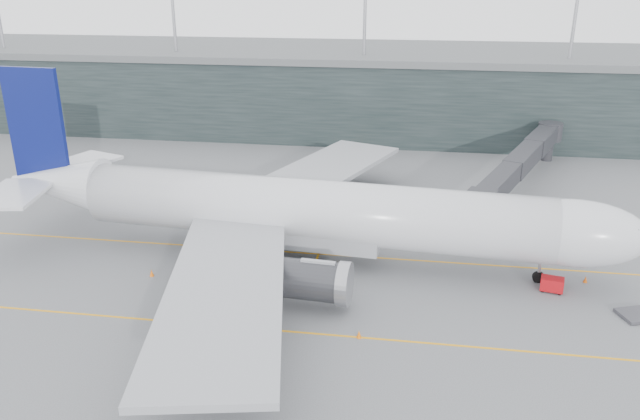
# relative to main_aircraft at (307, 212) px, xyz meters

# --- Properties ---
(ground) EXTENTS (320.00, 320.00, 0.00)m
(ground) POSITION_rel_main_aircraft_xyz_m (-3.96, 5.31, -5.42)
(ground) COLOR #545459
(ground) RESTS_ON ground
(taxiline_a) EXTENTS (160.00, 0.25, 0.02)m
(taxiline_a) POSITION_rel_main_aircraft_xyz_m (-3.96, 1.31, -5.41)
(taxiline_a) COLOR orange
(taxiline_a) RESTS_ON ground
(taxiline_b) EXTENTS (160.00, 0.25, 0.02)m
(taxiline_b) POSITION_rel_main_aircraft_xyz_m (-3.96, -14.69, -5.41)
(taxiline_b) COLOR orange
(taxiline_b) RESTS_ON ground
(taxiline_lead_main) EXTENTS (0.25, 60.00, 0.02)m
(taxiline_lead_main) POSITION_rel_main_aircraft_xyz_m (1.04, 25.31, -5.41)
(taxiline_lead_main) COLOR orange
(taxiline_lead_main) RESTS_ON ground
(terminal) EXTENTS (240.00, 36.00, 29.00)m
(terminal) POSITION_rel_main_aircraft_xyz_m (-3.96, 63.31, 2.20)
(terminal) COLOR black
(terminal) RESTS_ON ground
(main_aircraft) EXTENTS (68.95, 64.58, 19.33)m
(main_aircraft) POSITION_rel_main_aircraft_xyz_m (0.00, 0.00, 0.00)
(main_aircraft) COLOR silver
(main_aircraft) RESTS_ON ground
(jet_bridge) EXTENTS (17.61, 43.07, 6.26)m
(jet_bridge) POSITION_rel_main_aircraft_xyz_m (24.14, 28.15, -0.73)
(jet_bridge) COLOR #28292D
(jet_bridge) RESTS_ON ground
(gse_cart) EXTENTS (2.35, 1.77, 1.44)m
(gse_cart) POSITION_rel_main_aircraft_xyz_m (24.60, -3.72, -4.62)
(gse_cart) COLOR #AB0C12
(gse_cart) RESTS_ON ground
(baggage_dolly) EXTENTS (3.93, 3.54, 0.32)m
(baggage_dolly) POSITION_rel_main_aircraft_xyz_m (31.39, -7.48, -5.23)
(baggage_dolly) COLOR #39393E
(baggage_dolly) RESTS_ON ground
(uld_a) EXTENTS (1.85, 1.50, 1.65)m
(uld_a) POSITION_rel_main_aircraft_xyz_m (-10.17, 15.19, -4.56)
(uld_a) COLOR #313236
(uld_a) RESTS_ON ground
(uld_b) EXTENTS (2.48, 2.10, 2.03)m
(uld_b) POSITION_rel_main_aircraft_xyz_m (-6.70, 15.73, -4.36)
(uld_b) COLOR #313236
(uld_b) RESTS_ON ground
(uld_c) EXTENTS (1.98, 1.65, 1.66)m
(uld_c) POSITION_rel_main_aircraft_xyz_m (-3.72, 15.09, -4.55)
(uld_c) COLOR #313236
(uld_c) RESTS_ON ground
(cone_nose) EXTENTS (0.42, 0.42, 0.67)m
(cone_nose) POSITION_rel_main_aircraft_xyz_m (28.31, -1.23, -5.09)
(cone_nose) COLOR #CF500B
(cone_nose) RESTS_ON ground
(cone_wing_stbd) EXTENTS (0.43, 0.43, 0.69)m
(cone_wing_stbd) POSITION_rel_main_aircraft_xyz_m (7.01, -14.75, -5.08)
(cone_wing_stbd) COLOR orange
(cone_wing_stbd) RESTS_ON ground
(cone_wing_port) EXTENTS (0.40, 0.40, 0.64)m
(cone_wing_port) POSITION_rel_main_aircraft_xyz_m (4.35, 16.65, -5.10)
(cone_wing_port) COLOR #D95C0C
(cone_wing_port) RESTS_ON ground
(cone_tail) EXTENTS (0.44, 0.44, 0.71)m
(cone_tail) POSITION_rel_main_aircraft_xyz_m (-14.89, -6.55, -5.07)
(cone_tail) COLOR orange
(cone_tail) RESTS_ON ground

